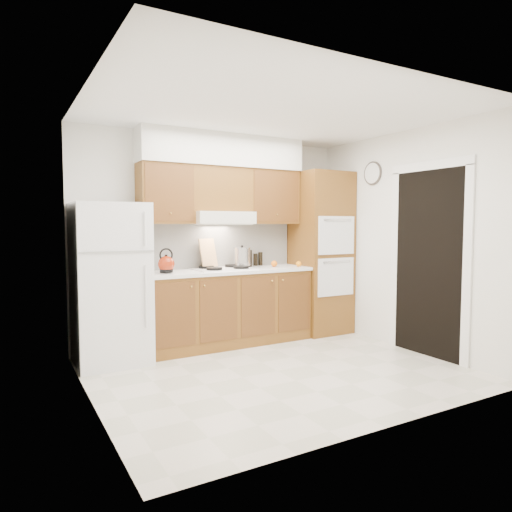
{
  "coord_description": "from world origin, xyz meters",
  "views": [
    {
      "loc": [
        -2.44,
        -3.86,
        1.5
      ],
      "look_at": [
        0.0,
        0.45,
        1.15
      ],
      "focal_mm": 32.0,
      "sensor_mm": 36.0,
      "label": 1
    }
  ],
  "objects_px": {
    "stock_pot": "(242,257)",
    "kettle": "(166,264)",
    "fridge": "(110,284)",
    "oven_cabinet": "(321,253)"
  },
  "relations": [
    {
      "from": "fridge",
      "to": "kettle",
      "type": "height_order",
      "value": "fridge"
    },
    {
      "from": "kettle",
      "to": "stock_pot",
      "type": "distance_m",
      "value": 1.06
    },
    {
      "from": "oven_cabinet",
      "to": "stock_pot",
      "type": "relative_size",
      "value": 9.94
    },
    {
      "from": "fridge",
      "to": "kettle",
      "type": "distance_m",
      "value": 0.64
    },
    {
      "from": "fridge",
      "to": "stock_pot",
      "type": "xyz_separation_m",
      "value": [
        1.67,
        0.13,
        0.22
      ]
    },
    {
      "from": "fridge",
      "to": "stock_pot",
      "type": "bearing_deg",
      "value": 4.5
    },
    {
      "from": "stock_pot",
      "to": "oven_cabinet",
      "type": "bearing_deg",
      "value": -4.67
    },
    {
      "from": "oven_cabinet",
      "to": "fridge",
      "type": "bearing_deg",
      "value": -179.3
    },
    {
      "from": "stock_pot",
      "to": "kettle",
      "type": "bearing_deg",
      "value": -171.8
    },
    {
      "from": "fridge",
      "to": "kettle",
      "type": "bearing_deg",
      "value": -1.89
    }
  ]
}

